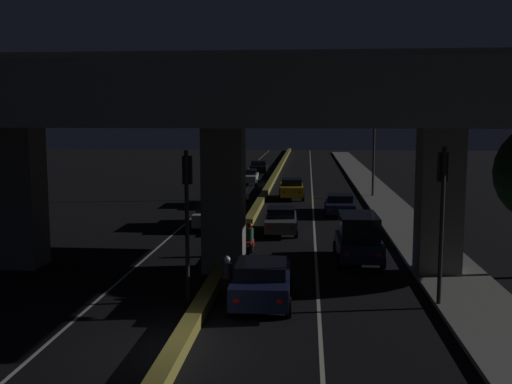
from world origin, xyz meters
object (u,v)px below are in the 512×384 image
at_px(motorcycle_red_filtering_mid, 250,242).
at_px(car_white_third_oncoming, 248,176).
at_px(car_dark_blue_lead, 262,281).
at_px(car_black_fourth_oncoming, 259,167).
at_px(car_taxi_yellow_fifth, 292,188).
at_px(traffic_light_right_of_median, 442,199).
at_px(street_lamp, 370,132).
at_px(traffic_light_left_of_median, 187,199).
at_px(motorcycle_black_filtering_near, 227,279).
at_px(car_grey_third, 281,220).
at_px(car_dark_blue_second, 358,237).
at_px(car_white_lead_oncoming, 214,211).
at_px(car_black_second_oncoming, 233,193).
at_px(pedestrian_on_sidewalk, 436,247).
at_px(car_dark_blue_fourth, 340,204).

bearing_deg(motorcycle_red_filtering_mid, car_white_third_oncoming, 9.64).
distance_m(car_dark_blue_lead, car_black_fourth_oncoming, 46.11).
xyz_separation_m(car_taxi_yellow_fifth, motorcycle_red_filtering_mid, (-1.37, -19.43, -0.18)).
xyz_separation_m(traffic_light_right_of_median, street_lamp, (0.43, 27.40, 1.53)).
relative_size(traffic_light_left_of_median, motorcycle_black_filtering_near, 2.77).
bearing_deg(car_dark_blue_lead, car_grey_third, -1.49).
xyz_separation_m(car_dark_blue_second, car_black_fourth_oncoming, (-7.60, 39.47, -0.29)).
distance_m(traffic_light_left_of_median, car_white_lead_oncoming, 14.41).
relative_size(car_black_second_oncoming, car_black_fourth_oncoming, 1.15).
relative_size(car_dark_blue_lead, motorcycle_black_filtering_near, 2.20).
xyz_separation_m(car_taxi_yellow_fifth, motorcycle_black_filtering_near, (-1.58, -25.69, -0.20)).
xyz_separation_m(street_lamp, car_black_fourth_oncoming, (-10.17, 18.35, -4.40)).
bearing_deg(car_black_fourth_oncoming, motorcycle_black_filtering_near, 2.25).
distance_m(street_lamp, car_taxi_yellow_fifth, 7.53).
relative_size(car_dark_blue_lead, car_dark_blue_second, 1.04).
height_order(traffic_light_right_of_median, street_lamp, street_lamp).
relative_size(street_lamp, motorcycle_red_filtering_mid, 4.53).
xyz_separation_m(car_dark_blue_second, car_white_lead_oncoming, (-7.64, 7.81, -0.20)).
distance_m(traffic_light_right_of_median, motorcycle_red_filtering_mid, 10.23).
bearing_deg(street_lamp, motorcycle_red_filtering_mid, -109.82).
bearing_deg(car_dark_blue_second, motorcycle_black_filtering_near, 137.53).
bearing_deg(motorcycle_black_filtering_near, car_taxi_yellow_fifth, -5.71).
height_order(car_grey_third, motorcycle_red_filtering_mid, motorcycle_red_filtering_mid).
bearing_deg(car_dark_blue_lead, car_white_lead_oncoming, 14.14).
bearing_deg(traffic_light_right_of_median, car_grey_third, 114.99).
xyz_separation_m(car_white_lead_oncoming, pedestrian_on_sidewalk, (10.72, -9.14, 0.10)).
bearing_deg(car_white_lead_oncoming, motorcycle_red_filtering_mid, 20.37).
height_order(car_black_fourth_oncoming, motorcycle_red_filtering_mid, motorcycle_red_filtering_mid).
xyz_separation_m(car_grey_third, car_taxi_yellow_fifth, (0.19, 13.85, 0.11)).
bearing_deg(car_black_second_oncoming, motorcycle_black_filtering_near, 5.79).
bearing_deg(car_white_third_oncoming, traffic_light_right_of_median, 14.23).
distance_m(motorcycle_red_filtering_mid, pedestrian_on_sidewalk, 8.16).
bearing_deg(car_dark_blue_second, street_lamp, -7.83).
bearing_deg(car_dark_blue_lead, car_dark_blue_second, -31.16).
distance_m(car_dark_blue_fourth, car_white_third_oncoming, 18.92).
height_order(car_dark_blue_second, car_white_lead_oncoming, car_dark_blue_second).
height_order(traffic_light_right_of_median, car_grey_third, traffic_light_right_of_median).
relative_size(traffic_light_right_of_median, motorcycle_black_filtering_near, 2.86).
height_order(traffic_light_left_of_median, car_dark_blue_second, traffic_light_left_of_median).
distance_m(car_grey_third, pedestrian_on_sidewalk, 10.08).
height_order(car_white_third_oncoming, motorcycle_black_filtering_near, motorcycle_black_filtering_near).
xyz_separation_m(car_dark_blue_second, car_taxi_yellow_fifth, (-3.47, 20.00, -0.25)).
distance_m(car_taxi_yellow_fifth, car_white_third_oncoming, 11.07).
height_order(traffic_light_right_of_median, car_white_third_oncoming, traffic_light_right_of_median).
xyz_separation_m(car_dark_blue_lead, car_dark_blue_fourth, (3.64, 19.38, -0.13)).
xyz_separation_m(traffic_light_right_of_median, motorcycle_black_filtering_near, (-7.18, 0.60, -3.03)).
height_order(traffic_light_left_of_median, car_dark_blue_fourth, traffic_light_left_of_median).
distance_m(car_dark_blue_second, car_grey_third, 7.17).
distance_m(car_dark_blue_fourth, pedestrian_on_sidewalk, 14.60).
distance_m(traffic_light_left_of_median, car_white_third_oncoming, 36.58).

